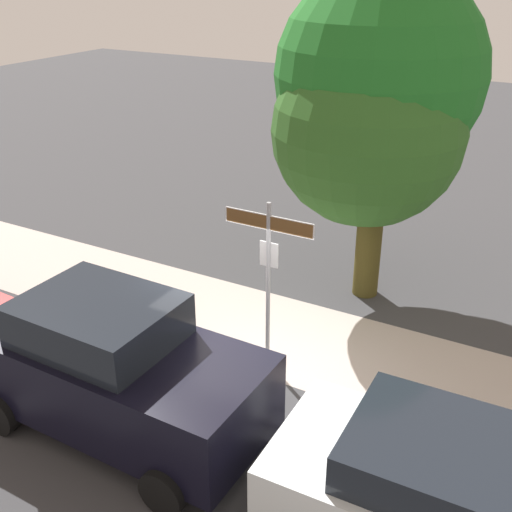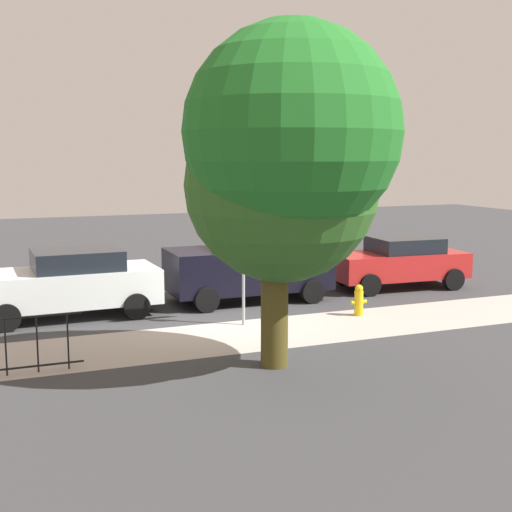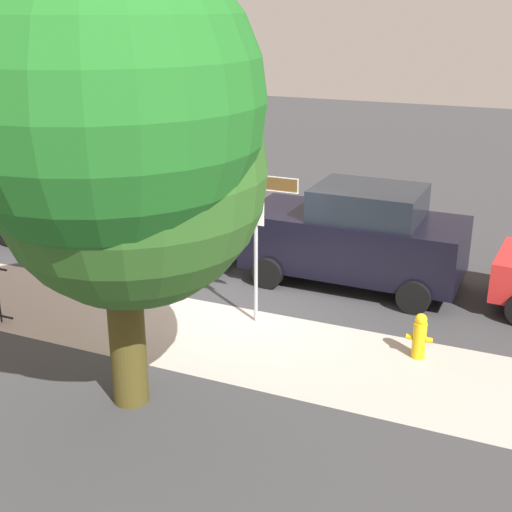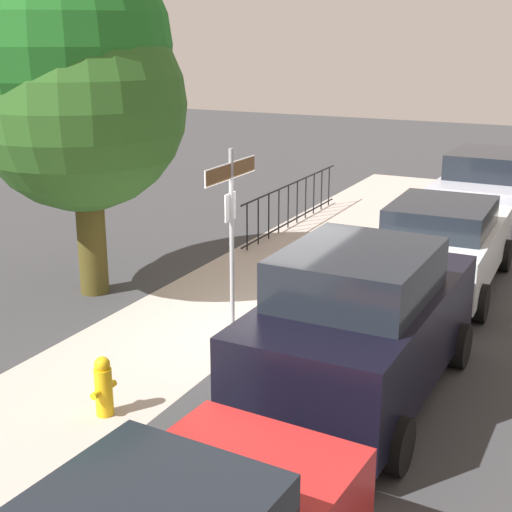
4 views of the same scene
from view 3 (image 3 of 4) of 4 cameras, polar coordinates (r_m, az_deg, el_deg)
ground_plane at (r=12.92m, az=0.23°, el=-4.60°), size 60.00×60.00×0.00m
sidewalk_strip at (r=12.78m, az=-10.42°, el=-5.25°), size 24.00×2.60×0.00m
street_sign at (r=11.81m, az=-0.02°, el=3.62°), size 1.53×0.07×2.92m
shade_tree at (r=8.76m, az=-12.04°, el=10.12°), size 3.89×4.17×6.30m
car_black at (r=13.98m, az=8.32°, el=1.66°), size 4.38×2.18×2.06m
car_white at (r=15.84m, az=-8.73°, el=3.19°), size 4.41×2.22×1.65m
fire_hydrant at (r=11.45m, az=13.44°, el=-6.49°), size 0.42×0.22×0.78m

